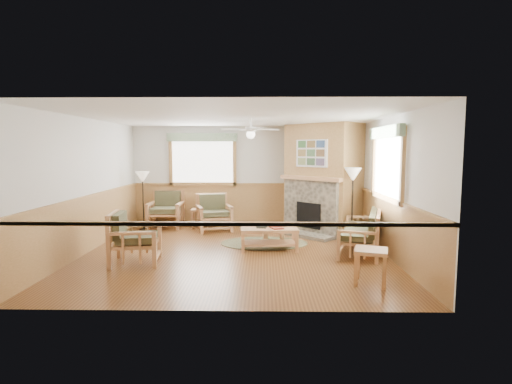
{
  "coord_description": "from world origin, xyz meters",
  "views": [
    {
      "loc": [
        0.56,
        -7.93,
        2.06
      ],
      "look_at": [
        0.4,
        0.7,
        1.15
      ],
      "focal_mm": 28.0,
      "sensor_mm": 36.0,
      "label": 1
    }
  ],
  "objects_px": {
    "floor_lamp_right": "(352,205)",
    "coffee_table": "(269,239)",
    "footstool": "(274,234)",
    "sofa": "(361,231)",
    "end_table_chairs": "(200,218)",
    "armchair_left": "(135,238)",
    "armchair_back_right": "(214,213)",
    "armchair_back_left": "(166,210)",
    "end_table_sofa": "(371,266)",
    "floor_lamp_left": "(143,201)"
  },
  "relations": [
    {
      "from": "armchair_left",
      "to": "end_table_sofa",
      "type": "relative_size",
      "value": 1.73
    },
    {
      "from": "sofa",
      "to": "floor_lamp_left",
      "type": "relative_size",
      "value": 1.21
    },
    {
      "from": "sofa",
      "to": "end_table_chairs",
      "type": "xyz_separation_m",
      "value": [
        -3.68,
        2.45,
        -0.17
      ]
    },
    {
      "from": "end_table_chairs",
      "to": "footstool",
      "type": "bearing_deg",
      "value": -41.98
    },
    {
      "from": "armchair_back_right",
      "to": "coffee_table",
      "type": "distance_m",
      "value": 2.44
    },
    {
      "from": "coffee_table",
      "to": "end_table_chairs",
      "type": "height_order",
      "value": "end_table_chairs"
    },
    {
      "from": "end_table_sofa",
      "to": "floor_lamp_right",
      "type": "height_order",
      "value": "floor_lamp_right"
    },
    {
      "from": "armchair_back_left",
      "to": "footstool",
      "type": "xyz_separation_m",
      "value": [
        2.84,
        -1.74,
        -0.29
      ]
    },
    {
      "from": "armchair_left",
      "to": "end_table_chairs",
      "type": "relative_size",
      "value": 1.89
    },
    {
      "from": "armchair_back_left",
      "to": "floor_lamp_left",
      "type": "relative_size",
      "value": 0.63
    },
    {
      "from": "sofa",
      "to": "floor_lamp_left",
      "type": "distance_m",
      "value": 5.54
    },
    {
      "from": "end_table_sofa",
      "to": "footstool",
      "type": "bearing_deg",
      "value": 117.7
    },
    {
      "from": "sofa",
      "to": "floor_lamp_right",
      "type": "height_order",
      "value": "floor_lamp_right"
    },
    {
      "from": "coffee_table",
      "to": "floor_lamp_right",
      "type": "height_order",
      "value": "floor_lamp_right"
    },
    {
      "from": "armchair_back_right",
      "to": "coffee_table",
      "type": "bearing_deg",
      "value": -72.28
    },
    {
      "from": "footstool",
      "to": "floor_lamp_right",
      "type": "relative_size",
      "value": 0.26
    },
    {
      "from": "floor_lamp_left",
      "to": "floor_lamp_right",
      "type": "height_order",
      "value": "floor_lamp_right"
    },
    {
      "from": "armchair_left",
      "to": "end_table_sofa",
      "type": "height_order",
      "value": "armchair_left"
    },
    {
      "from": "footstool",
      "to": "floor_lamp_left",
      "type": "xyz_separation_m",
      "value": [
        -3.35,
        1.43,
        0.57
      ]
    },
    {
      "from": "coffee_table",
      "to": "footstool",
      "type": "relative_size",
      "value": 2.63
    },
    {
      "from": "end_table_chairs",
      "to": "armchair_left",
      "type": "bearing_deg",
      "value": -100.68
    },
    {
      "from": "sofa",
      "to": "end_table_sofa",
      "type": "xyz_separation_m",
      "value": [
        -0.33,
        -2.0,
        -0.15
      ]
    },
    {
      "from": "armchair_left",
      "to": "armchair_back_right",
      "type": "bearing_deg",
      "value": -27.58
    },
    {
      "from": "sofa",
      "to": "end_table_chairs",
      "type": "height_order",
      "value": "sofa"
    },
    {
      "from": "armchair_back_left",
      "to": "armchair_left",
      "type": "distance_m",
      "value": 3.4
    },
    {
      "from": "armchair_back_right",
      "to": "sofa",
      "type": "bearing_deg",
      "value": -49.07
    },
    {
      "from": "sofa",
      "to": "coffee_table",
      "type": "relative_size",
      "value": 1.57
    },
    {
      "from": "armchair_back_left",
      "to": "armchair_left",
      "type": "relative_size",
      "value": 1.02
    },
    {
      "from": "armchair_back_right",
      "to": "armchair_left",
      "type": "xyz_separation_m",
      "value": [
        -1.07,
        -2.99,
        0.01
      ]
    },
    {
      "from": "sofa",
      "to": "armchair_left",
      "type": "xyz_separation_m",
      "value": [
        -4.32,
        -0.94,
        0.05
      ]
    },
    {
      "from": "sofa",
      "to": "footstool",
      "type": "xyz_separation_m",
      "value": [
        -1.75,
        0.71,
        -0.23
      ]
    },
    {
      "from": "armchair_back_left",
      "to": "armchair_back_right",
      "type": "relative_size",
      "value": 1.04
    },
    {
      "from": "armchair_back_right",
      "to": "end_table_sofa",
      "type": "xyz_separation_m",
      "value": [
        2.92,
        -4.05,
        -0.19
      ]
    },
    {
      "from": "end_table_chairs",
      "to": "footstool",
      "type": "height_order",
      "value": "end_table_chairs"
    },
    {
      "from": "sofa",
      "to": "floor_lamp_right",
      "type": "bearing_deg",
      "value": -162.62
    },
    {
      "from": "floor_lamp_right",
      "to": "coffee_table",
      "type": "bearing_deg",
      "value": -157.0
    },
    {
      "from": "end_table_sofa",
      "to": "coffee_table",
      "type": "bearing_deg",
      "value": 126.97
    },
    {
      "from": "armchair_back_left",
      "to": "sofa",
      "type": "bearing_deg",
      "value": -28.32
    },
    {
      "from": "end_table_chairs",
      "to": "armchair_back_right",
      "type": "bearing_deg",
      "value": -42.66
    },
    {
      "from": "armchair_back_left",
      "to": "floor_lamp_right",
      "type": "distance_m",
      "value": 4.88
    },
    {
      "from": "floor_lamp_left",
      "to": "coffee_table",
      "type": "bearing_deg",
      "value": -32.99
    },
    {
      "from": "floor_lamp_right",
      "to": "floor_lamp_left",
      "type": "bearing_deg",
      "value": 165.66
    },
    {
      "from": "armchair_back_left",
      "to": "coffee_table",
      "type": "xyz_separation_m",
      "value": [
        2.73,
        -2.4,
        -0.25
      ]
    },
    {
      "from": "sofa",
      "to": "coffee_table",
      "type": "bearing_deg",
      "value": -74.03
    },
    {
      "from": "coffee_table",
      "to": "floor_lamp_left",
      "type": "relative_size",
      "value": 0.77
    },
    {
      "from": "armchair_back_right",
      "to": "end_table_sofa",
      "type": "bearing_deg",
      "value": -71.04
    },
    {
      "from": "footstool",
      "to": "sofa",
      "type": "bearing_deg",
      "value": -22.14
    },
    {
      "from": "armchair_back_left",
      "to": "end_table_sofa",
      "type": "height_order",
      "value": "armchair_back_left"
    },
    {
      "from": "sofa",
      "to": "armchair_back_right",
      "type": "height_order",
      "value": "armchair_back_right"
    },
    {
      "from": "coffee_table",
      "to": "footstool",
      "type": "xyz_separation_m",
      "value": [
        0.12,
        0.67,
        -0.04
      ]
    }
  ]
}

